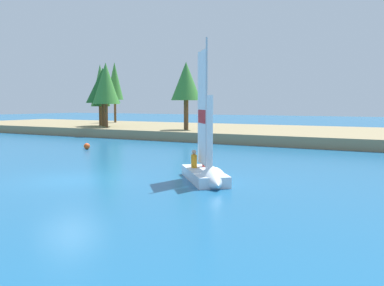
# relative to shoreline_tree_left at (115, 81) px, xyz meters

# --- Properties ---
(ground_plane) EXTENTS (200.00, 200.00, 0.00)m
(ground_plane) POSITION_rel_shoreline_tree_left_xyz_m (22.42, -29.36, -5.90)
(ground_plane) COLOR #195684
(shore_bank) EXTENTS (80.00, 15.99, 0.81)m
(shore_bank) POSITION_rel_shoreline_tree_left_xyz_m (22.42, -3.75, -5.49)
(shore_bank) COLOR #897A56
(shore_bank) RESTS_ON ground
(shoreline_tree_left) EXTENTS (2.10, 2.10, 7.43)m
(shoreline_tree_left) POSITION_rel_shoreline_tree_left_xyz_m (0.00, 0.00, 0.00)
(shoreline_tree_left) COLOR brown
(shoreline_tree_left) RESTS_ON shore_bank
(shoreline_tree_midleft) EXTENTS (2.04, 2.04, 6.52)m
(shoreline_tree_midleft) POSITION_rel_shoreline_tree_left_xyz_m (3.69, -6.71, -0.86)
(shoreline_tree_midleft) COLOR brown
(shoreline_tree_midleft) RESTS_ON shore_bank
(shoreline_tree_centre) EXTENTS (3.51, 3.51, 5.99)m
(shoreline_tree_centre) POSITION_rel_shoreline_tree_left_xyz_m (5.11, -7.86, -0.91)
(shoreline_tree_centre) COLOR brown
(shoreline_tree_centre) RESTS_ON shore_bank
(shoreline_tree_midright) EXTENTS (2.64, 2.64, 6.34)m
(shoreline_tree_midright) POSITION_rel_shoreline_tree_left_xyz_m (6.72, -9.26, -0.79)
(shoreline_tree_midright) COLOR brown
(shoreline_tree_midright) RESTS_ON shore_bank
(shoreline_tree_right) EXTENTS (2.68, 2.68, 6.06)m
(shoreline_tree_right) POSITION_rel_shoreline_tree_left_xyz_m (15.43, -8.51, -0.79)
(shoreline_tree_right) COLOR brown
(shoreline_tree_right) RESTS_ON shore_bank
(sailboat) EXTENTS (3.65, 3.93, 6.07)m
(sailboat) POSITION_rel_shoreline_tree_left_xyz_m (27.60, -27.09, -5.41)
(sailboat) COLOR silver
(sailboat) RESTS_ON ground
(channel_buoy) EXTENTS (0.43, 0.43, 0.43)m
(channel_buoy) POSITION_rel_shoreline_tree_left_xyz_m (14.26, -19.89, -5.69)
(channel_buoy) COLOR #E54C19
(channel_buoy) RESTS_ON ground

